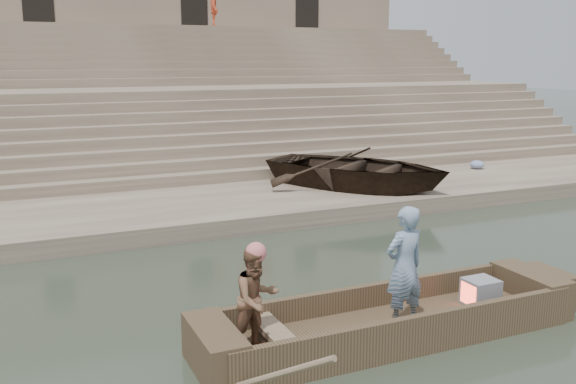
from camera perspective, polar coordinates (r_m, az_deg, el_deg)
ground at (r=8.52m, az=5.13°, el=-14.78°), size 120.00×120.00×0.00m
lower_landing at (r=15.52m, az=-9.39°, el=-1.72°), size 32.00×4.00×0.40m
mid_landing at (r=22.56m, az=-14.41°, el=5.40°), size 32.00×3.00×2.80m
upper_landing at (r=29.38m, az=-16.93°, el=9.04°), size 32.00×3.00×5.20m
ghat_steps at (r=24.18m, az=-15.16°, el=6.73°), size 32.00×11.00×5.20m
building_wall at (r=33.37m, az=-18.17°, el=14.42°), size 32.00×5.07×11.20m
main_rowboat at (r=9.17m, az=9.17°, el=-12.11°), size 5.00×1.30×0.22m
rowboat_trim at (r=9.19m, az=10.33°, el=-10.74°), size 6.04×2.63×2.00m
standing_man at (r=8.74m, az=10.41°, el=-6.64°), size 0.66×0.47×1.69m
rowing_man at (r=8.00m, az=-2.85°, el=-9.59°), size 0.75×0.65×1.33m
television at (r=9.94m, az=16.86°, el=-8.61°), size 0.46×0.42×0.40m
beached_rowboat at (r=17.15m, az=6.27°, el=2.12°), size 5.81×6.14×1.04m
pedestrian at (r=29.71m, az=-6.56°, el=16.18°), size 0.91×1.24×1.72m
cloth_bundles at (r=16.41m, az=-3.34°, el=0.35°), size 16.11×1.54×0.26m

